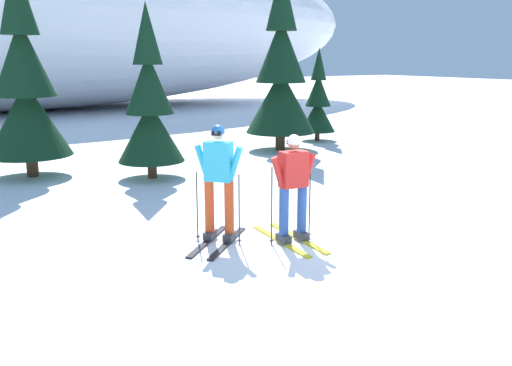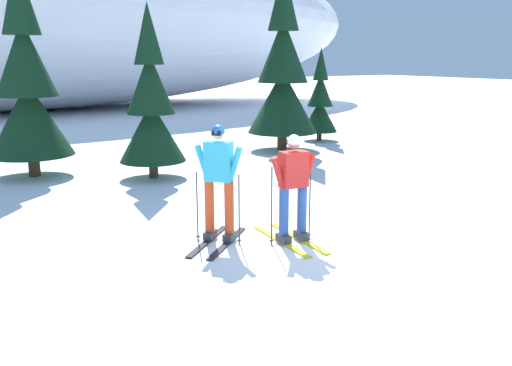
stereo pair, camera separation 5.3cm
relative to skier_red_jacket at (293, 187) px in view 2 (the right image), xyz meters
The scene contains 7 objects.
ground_plane 1.08m from the skier_red_jacket, 69.24° to the right, with size 120.00×120.00×0.00m, color white.
skier_red_jacket is the anchor object (origin of this frame).
skier_cyan_jacket 1.15m from the skier_red_jacket, 146.43° to the left, with size 1.44×1.37×1.85m.
pine_tree_center_left 7.87m from the skier_red_jacket, 109.46° to the left, with size 1.98×1.98×5.12m.
pine_tree_center 5.69m from the skier_red_jacket, 91.61° to the left, with size 1.58×1.58×4.09m.
pine_tree_center_right 8.93m from the skier_red_jacket, 57.35° to the left, with size 2.13×2.13×5.53m.
pine_tree_far_right 10.91m from the skier_red_jacket, 50.33° to the left, with size 1.22×1.22×3.17m.
Camera 2 is at (-4.96, -6.18, 2.85)m, focal length 38.57 mm.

